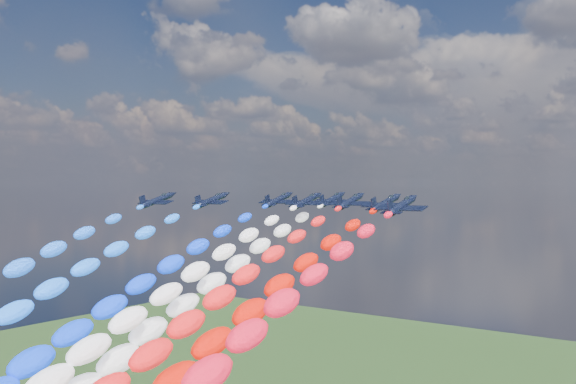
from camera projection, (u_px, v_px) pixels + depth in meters
The scene contains 13 objects.
jet_0 at pixel (157, 200), 152.92m from camera, with size 9.09×12.19×2.68m, color black, non-canonical shape.
jet_1 at pixel (212, 200), 153.57m from camera, with size 9.09×12.19×2.68m, color black, non-canonical shape.
jet_2 at pixel (278, 200), 158.34m from camera, with size 9.09×12.19×2.68m, color black, non-canonical shape.
trail_2 at pixel (92, 333), 115.50m from camera, with size 5.56×102.25×46.59m, color #0A35EE, non-canonical shape.
jet_3 at pixel (307, 201), 147.31m from camera, with size 9.09×12.19×2.68m, color black, non-canonical shape.
trail_3 at pixel (112, 349), 104.48m from camera, with size 5.56×102.25×46.59m, color white, non-canonical shape.
jet_4 at pixel (332, 200), 159.82m from camera, with size 9.09×12.19×2.68m, color black, non-canonical shape.
trail_4 at pixel (167, 332), 116.99m from camera, with size 5.56×102.25×46.59m, color white, non-canonical shape.
jet_5 at pixel (350, 201), 143.88m from camera, with size 9.09×12.19×2.68m, color black, non-canonical shape.
trail_5 at pixel (168, 355), 101.05m from camera, with size 5.56×102.25×46.59m, color red, non-canonical shape.
jet_6 at pixel (386, 203), 131.13m from camera, with size 9.09×12.19×2.68m, color black, non-canonical shape.
trail_6 at pixel (193, 380), 88.29m from camera, with size 5.56×102.25×46.59m, color red, non-canonical shape.
jet_7 at pixel (402, 206), 116.29m from camera, with size 9.09×12.19×2.68m, color black, non-canonical shape.
Camera 1 is at (83.93, -111.34, 113.41)m, focal length 42.12 mm.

